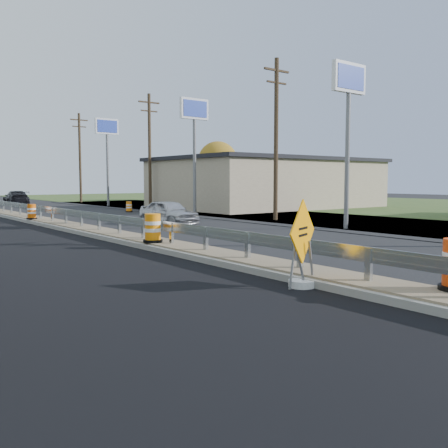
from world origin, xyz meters
TOP-DOWN VIEW (x-y plane):
  - ground at (0.00, 0.00)m, footprint 140.00×140.00m
  - grass_verge_far at (30.00, 10.00)m, footprint 40.00×120.00m
  - median at (0.00, 8.00)m, footprint 1.60×55.00m
  - guardrail at (0.00, 9.00)m, footprint 0.10×46.15m
  - retail_building_near at (20.99, 20.00)m, footprint 18.50×12.50m
  - pylon_sign_south at (10.50, 3.00)m, footprint 2.20×0.30m
  - pylon_sign_mid at (10.50, 16.00)m, footprint 2.20×0.30m
  - pylon_sign_north at (10.50, 30.00)m, footprint 2.20×0.30m
  - utility_pole_smid at (11.50, 9.00)m, footprint 1.90×0.26m
  - utility_pole_nmid at (11.50, 24.00)m, footprint 1.90×0.26m
  - utility_pole_north at (11.50, 39.00)m, footprint 1.90×0.26m
  - tree_far_yellow at (26.00, 34.00)m, footprint 4.62×4.62m
  - caution_sign at (-0.90, -4.91)m, footprint 1.32×0.59m
  - barrel_median_mid at (-0.39, 2.60)m, footprint 0.67×0.67m
  - barrel_median_far at (-0.55, 15.75)m, footprint 0.56×0.56m
  - barrel_shoulder_mid at (8.24, 21.42)m, footprint 0.53×0.53m
  - car_silver at (5.00, 10.38)m, footprint 1.85×4.02m
  - car_dark_far at (4.54, 37.67)m, footprint 2.42×4.87m

SIDE VIEW (x-z plane):
  - ground at x=0.00m, z-range 0.00..0.00m
  - grass_verge_far at x=30.00m, z-range 0.00..0.03m
  - median at x=0.00m, z-range 0.00..0.23m
  - barrel_shoulder_mid at x=8.24m, z-range -0.02..0.76m
  - caution_sign at x=-0.90m, z-range -0.48..1.47m
  - barrel_median_far at x=-0.55m, z-range 0.21..1.04m
  - car_silver at x=5.00m, z-range 0.00..1.33m
  - car_dark_far at x=4.54m, z-range 0.00..1.36m
  - barrel_median_mid at x=-0.39m, z-range 0.21..1.20m
  - guardrail at x=0.00m, z-range 0.37..1.09m
  - retail_building_near at x=20.99m, z-range 0.02..4.29m
  - tree_far_yellow at x=26.00m, z-range 1.11..7.97m
  - utility_pole_smid at x=11.50m, z-range 0.23..9.63m
  - utility_pole_nmid at x=11.50m, z-range 0.23..9.63m
  - utility_pole_north at x=11.50m, z-range 0.23..9.63m
  - pylon_sign_south at x=10.50m, z-range 2.53..10.43m
  - pylon_sign_mid at x=10.50m, z-range 2.53..10.43m
  - pylon_sign_north at x=10.50m, z-range 2.53..10.43m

